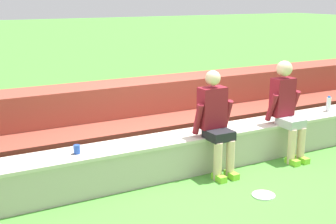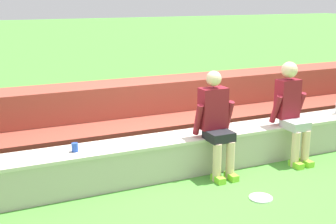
{
  "view_description": "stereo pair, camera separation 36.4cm",
  "coord_description": "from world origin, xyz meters",
  "px_view_note": "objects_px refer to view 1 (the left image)",
  "views": [
    {
      "loc": [
        -3.06,
        -4.64,
        2.29
      ],
      "look_at": [
        -0.4,
        0.25,
        0.85
      ],
      "focal_mm": 48.36,
      "sensor_mm": 36.0,
      "label": 1
    },
    {
      "loc": [
        -2.74,
        -4.81,
        2.29
      ],
      "look_at": [
        -0.4,
        0.25,
        0.85
      ],
      "focal_mm": 48.36,
      "sensor_mm": 36.0,
      "label": 2
    }
  ],
  "objects_px": {
    "person_right_of_center": "(287,107)",
    "plastic_cup_right_end": "(77,149)",
    "person_center": "(216,120)",
    "water_bottle_mid_left": "(329,104)",
    "frisbee": "(263,195)"
  },
  "relations": [
    {
      "from": "water_bottle_mid_left",
      "to": "plastic_cup_right_end",
      "type": "height_order",
      "value": "water_bottle_mid_left"
    },
    {
      "from": "person_center",
      "to": "frisbee",
      "type": "relative_size",
      "value": 4.99
    },
    {
      "from": "water_bottle_mid_left",
      "to": "frisbee",
      "type": "bearing_deg",
      "value": -153.01
    },
    {
      "from": "person_center",
      "to": "person_right_of_center",
      "type": "relative_size",
      "value": 0.97
    },
    {
      "from": "person_center",
      "to": "frisbee",
      "type": "xyz_separation_m",
      "value": [
        0.1,
        -0.88,
        -0.71
      ]
    },
    {
      "from": "person_right_of_center",
      "to": "frisbee",
      "type": "bearing_deg",
      "value": -141.57
    },
    {
      "from": "plastic_cup_right_end",
      "to": "person_center",
      "type": "bearing_deg",
      "value": -7.46
    },
    {
      "from": "person_center",
      "to": "person_right_of_center",
      "type": "distance_m",
      "value": 1.22
    },
    {
      "from": "person_right_of_center",
      "to": "person_center",
      "type": "bearing_deg",
      "value": -179.56
    },
    {
      "from": "water_bottle_mid_left",
      "to": "plastic_cup_right_end",
      "type": "distance_m",
      "value": 4.12
    },
    {
      "from": "person_right_of_center",
      "to": "plastic_cup_right_end",
      "type": "relative_size",
      "value": 13.42
    },
    {
      "from": "person_center",
      "to": "frisbee",
      "type": "distance_m",
      "value": 1.13
    },
    {
      "from": "frisbee",
      "to": "person_center",
      "type": "bearing_deg",
      "value": 96.61
    },
    {
      "from": "person_center",
      "to": "person_right_of_center",
      "type": "bearing_deg",
      "value": 0.44
    },
    {
      "from": "person_right_of_center",
      "to": "water_bottle_mid_left",
      "type": "distance_m",
      "value": 1.16
    }
  ]
}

